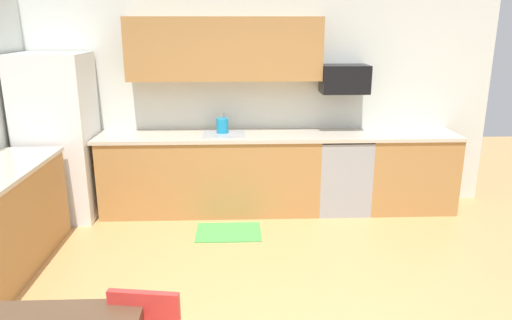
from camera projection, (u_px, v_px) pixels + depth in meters
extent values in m
cube|color=silver|center=(251.00, 95.00, 5.80)|extent=(5.80, 0.10, 2.70)
cube|color=#AD7A42|center=(211.00, 175.00, 5.69)|extent=(2.53, 0.60, 0.90)
cube|color=#AD7A42|center=(409.00, 173.00, 5.78)|extent=(1.02, 0.60, 0.90)
cube|color=beige|center=(252.00, 136.00, 5.58)|extent=(4.80, 0.64, 0.04)
cube|color=#AD7A42|center=(224.00, 49.00, 5.43)|extent=(2.20, 0.34, 0.70)
cube|color=white|center=(59.00, 138.00, 5.42)|extent=(0.76, 0.70, 1.87)
cube|color=#999BA0|center=(341.00, 174.00, 5.75)|extent=(0.60, 0.60, 0.88)
cube|color=black|center=(343.00, 137.00, 5.63)|extent=(0.60, 0.60, 0.03)
cube|color=black|center=(344.00, 79.00, 5.54)|extent=(0.54, 0.36, 0.32)
cube|color=#A5A8AD|center=(224.00, 139.00, 5.58)|extent=(0.48, 0.40, 0.14)
cylinder|color=#B2B5BA|center=(224.00, 123.00, 5.71)|extent=(0.02, 0.02, 0.24)
cube|color=#4CA54C|center=(229.00, 232.00, 5.20)|extent=(0.70, 0.50, 0.01)
cylinder|color=#198CBF|center=(222.00, 127.00, 5.59)|extent=(0.14, 0.14, 0.20)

